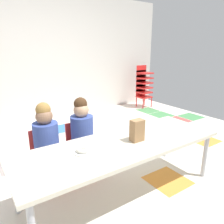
# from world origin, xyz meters

# --- Properties ---
(ground_plane) EXTENTS (6.06, 4.43, 0.02)m
(ground_plane) POSITION_xyz_m (0.02, -0.00, -0.01)
(ground_plane) COLOR silver
(back_wall) EXTENTS (6.06, 0.10, 2.56)m
(back_wall) POSITION_xyz_m (0.00, 2.22, 1.28)
(back_wall) COLOR beige
(back_wall) RESTS_ON ground_plane
(craft_table) EXTENTS (2.09, 0.71, 0.56)m
(craft_table) POSITION_xyz_m (-0.10, -0.77, 0.51)
(craft_table) COLOR beige
(craft_table) RESTS_ON ground_plane
(seated_child_near_camera) EXTENTS (0.32, 0.32, 0.92)m
(seated_child_near_camera) POSITION_xyz_m (-0.68, -0.19, 0.55)
(seated_child_near_camera) COLOR red
(seated_child_near_camera) RESTS_ON ground_plane
(seated_child_middle_seat) EXTENTS (0.32, 0.32, 0.92)m
(seated_child_middle_seat) POSITION_xyz_m (-0.26, -0.19, 0.55)
(seated_child_middle_seat) COLOR red
(seated_child_middle_seat) RESTS_ON ground_plane
(kid_chair_red_stack) EXTENTS (0.32, 0.30, 1.04)m
(kid_chair_red_stack) POSITION_xyz_m (2.40, 1.71, 0.58)
(kid_chair_red_stack) COLOR red
(kid_chair_red_stack) RESTS_ON ground_plane
(paper_bag_brown) EXTENTS (0.13, 0.09, 0.22)m
(paper_bag_brown) POSITION_xyz_m (0.05, -0.80, 0.67)
(paper_bag_brown) COLOR #9E754C
(paper_bag_brown) RESTS_ON craft_table
(paper_plate_near_edge) EXTENTS (0.18, 0.18, 0.01)m
(paper_plate_near_edge) POSITION_xyz_m (-0.51, -0.72, 0.56)
(paper_plate_near_edge) COLOR white
(paper_plate_near_edge) RESTS_ON craft_table
(donut_powdered_on_plate) EXTENTS (0.13, 0.13, 0.04)m
(donut_powdered_on_plate) POSITION_xyz_m (-0.51, -0.72, 0.58)
(donut_powdered_on_plate) COLOR white
(donut_powdered_on_plate) RESTS_ON craft_table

